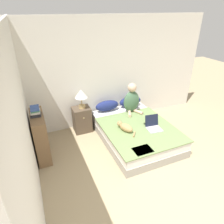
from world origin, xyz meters
TOP-DOWN VIEW (x-y plane):
  - ground_plane at (0.00, 0.00)m, footprint 16.00×16.00m
  - wall_back at (0.00, 3.21)m, footprint 5.03×0.05m
  - wall_side at (-2.04, 1.59)m, footprint 0.05×4.19m
  - bed at (0.10, 2.14)m, footprint 1.46×2.00m
  - pillow_near at (-0.22, 3.00)m, footprint 0.59×0.23m
  - pillow_far at (0.42, 3.00)m, footprint 0.59×0.23m
  - person_sitting at (0.30, 2.72)m, footprint 0.40×0.39m
  - cat_tabby at (-0.22, 2.01)m, footprint 0.29×0.50m
  - laptop_open at (0.36, 1.85)m, footprint 0.33×0.34m
  - nightstand at (-0.89, 2.96)m, footprint 0.40×0.38m
  - table_lamp at (-0.86, 2.96)m, footprint 0.29×0.29m
  - bookshelf at (-1.86, 2.39)m, footprint 0.24×0.79m
  - book_stack_top at (-1.87, 2.38)m, footprint 0.20×0.23m

SIDE VIEW (x-z plane):
  - ground_plane at x=0.00m, z-range 0.00..0.00m
  - bed at x=0.10m, z-range 0.00..0.39m
  - nightstand at x=-0.89m, z-range 0.00..0.61m
  - laptop_open at x=0.36m, z-range 0.32..0.59m
  - bookshelf at x=-1.86m, z-range 0.00..0.92m
  - cat_tabby at x=-0.22m, z-range 0.39..0.56m
  - pillow_near at x=-0.22m, z-range 0.40..0.65m
  - pillow_far at x=0.42m, z-range 0.40..0.65m
  - person_sitting at x=0.30m, z-range 0.34..1.07m
  - table_lamp at x=-0.86m, z-range 0.71..1.15m
  - book_stack_top at x=-1.87m, z-range 0.92..1.09m
  - wall_back at x=0.00m, z-range 0.00..2.55m
  - wall_side at x=-2.04m, z-range 0.00..2.55m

